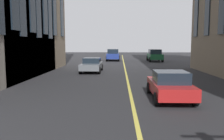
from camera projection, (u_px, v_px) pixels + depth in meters
lane_centre_line at (128, 85)px, 15.25m from camera, size 80.00×0.16×0.01m
car_grey_far at (92, 65)px, 22.20m from camera, size 4.40×1.95×1.37m
car_red_trailing at (170, 85)px, 11.23m from camera, size 3.90×1.89×1.40m
car_green_parked_b at (155, 55)px, 35.83m from camera, size 4.70×2.14×1.88m
car_blue_near at (113, 55)px, 37.28m from camera, size 4.70×2.14×1.88m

